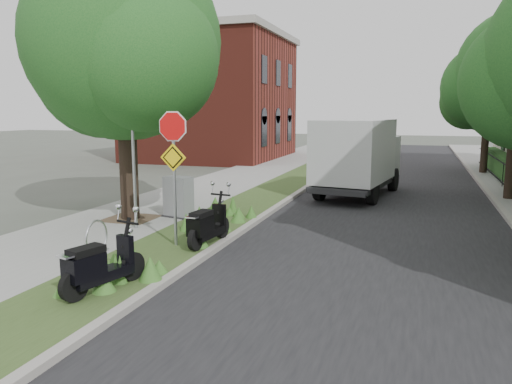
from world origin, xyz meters
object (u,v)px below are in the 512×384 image
sign_assembly (173,151)px  utility_cabinet (178,198)px  scooter_far (95,270)px  scooter_near (205,229)px  box_truck (358,154)px

sign_assembly → utility_cabinet: size_ratio=2.72×
scooter_far → utility_cabinet: bearing=104.1°
scooter_near → scooter_far: scooter_far is taller
scooter_far → box_truck: bearing=76.3°
utility_cabinet → scooter_near: bearing=-52.9°
box_truck → sign_assembly: bearing=-109.2°
scooter_near → utility_cabinet: utility_cabinet is taller
scooter_near → box_truck: (2.41, 8.72, 1.08)m
scooter_near → scooter_far: 3.43m
scooter_near → box_truck: bearing=74.6°
sign_assembly → scooter_far: sign_assembly is taller
scooter_far → scooter_near: bearing=81.0°
scooter_near → sign_assembly: bearing=-166.4°
utility_cabinet → scooter_far: bearing=-75.9°
sign_assembly → scooter_far: 3.69m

